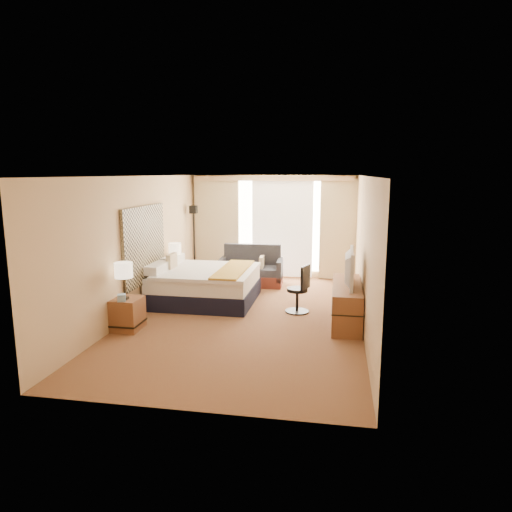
% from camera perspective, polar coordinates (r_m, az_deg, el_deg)
% --- Properties ---
extents(floor, '(4.20, 7.00, 0.02)m').
position_cam_1_polar(floor, '(8.63, -1.19, -7.57)').
color(floor, '#5C261A').
rests_on(floor, ground).
extents(ceiling, '(4.20, 7.00, 0.02)m').
position_cam_1_polar(ceiling, '(8.21, -1.25, 9.96)').
color(ceiling, white).
rests_on(ceiling, wall_back).
extents(wall_back, '(4.20, 0.02, 2.60)m').
position_cam_1_polar(wall_back, '(11.74, 2.12, 3.72)').
color(wall_back, tan).
rests_on(wall_back, ground).
extents(wall_front, '(4.20, 0.02, 2.60)m').
position_cam_1_polar(wall_front, '(5.02, -9.09, -5.45)').
color(wall_front, tan).
rests_on(wall_front, ground).
extents(wall_left, '(0.02, 7.00, 2.60)m').
position_cam_1_polar(wall_left, '(8.97, -14.50, 1.33)').
color(wall_left, tan).
rests_on(wall_left, ground).
extents(wall_right, '(0.02, 7.00, 2.60)m').
position_cam_1_polar(wall_right, '(8.18, 13.36, 0.54)').
color(wall_right, tan).
rests_on(wall_right, ground).
extents(headboard, '(0.06, 1.85, 1.50)m').
position_cam_1_polar(headboard, '(9.14, -13.75, 1.40)').
color(headboard, black).
rests_on(headboard, wall_left).
extents(nightstand_left, '(0.45, 0.52, 0.55)m').
position_cam_1_polar(nightstand_left, '(8.17, -15.75, -6.98)').
color(nightstand_left, brown).
rests_on(nightstand_left, floor).
extents(nightstand_right, '(0.45, 0.52, 0.55)m').
position_cam_1_polar(nightstand_right, '(10.40, -9.79, -3.04)').
color(nightstand_right, brown).
rests_on(nightstand_right, floor).
extents(media_dresser, '(0.50, 1.80, 0.70)m').
position_cam_1_polar(media_dresser, '(8.38, 11.24, -5.82)').
color(media_dresser, brown).
rests_on(media_dresser, floor).
extents(window, '(2.30, 0.02, 2.30)m').
position_cam_1_polar(window, '(11.68, 3.32, 3.77)').
color(window, white).
rests_on(window, wall_back).
extents(curtains, '(4.12, 0.19, 2.56)m').
position_cam_1_polar(curtains, '(11.62, 2.03, 4.19)').
color(curtains, '#C6B28B').
rests_on(curtains, floor).
extents(bed, '(2.05, 1.87, 1.00)m').
position_cam_1_polar(bed, '(9.57, -6.45, -3.56)').
color(bed, black).
rests_on(bed, floor).
extents(loveseat, '(1.54, 0.88, 0.94)m').
position_cam_1_polar(loveseat, '(10.99, -0.60, -1.97)').
color(loveseat, '#5D251A').
rests_on(loveseat, floor).
extents(floor_lamp, '(0.24, 0.24, 1.86)m').
position_cam_1_polar(floor_lamp, '(11.51, -7.78, 3.56)').
color(floor_lamp, black).
rests_on(floor_lamp, floor).
extents(desk_chair, '(0.46, 0.46, 0.94)m').
position_cam_1_polar(desk_chair, '(8.80, 5.48, -4.43)').
color(desk_chair, black).
rests_on(desk_chair, floor).
extents(lamp_left, '(0.30, 0.30, 0.63)m').
position_cam_1_polar(lamp_left, '(7.94, -16.23, -1.81)').
color(lamp_left, black).
rests_on(lamp_left, nightstand_left).
extents(lamp_right, '(0.27, 0.27, 0.57)m').
position_cam_1_polar(lamp_right, '(10.28, -10.10, 0.88)').
color(lamp_right, black).
rests_on(lamp_right, nightstand_right).
extents(tissue_box, '(0.17, 0.17, 0.12)m').
position_cam_1_polar(tissue_box, '(7.93, -16.46, -5.03)').
color(tissue_box, '#89B1D3').
rests_on(tissue_box, nightstand_left).
extents(telephone, '(0.19, 0.16, 0.06)m').
position_cam_1_polar(telephone, '(10.20, -9.88, -1.53)').
color(telephone, black).
rests_on(telephone, nightstand_right).
extents(television, '(0.17, 1.11, 0.64)m').
position_cam_1_polar(television, '(8.14, 11.06, -1.43)').
color(television, black).
rests_on(television, media_dresser).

